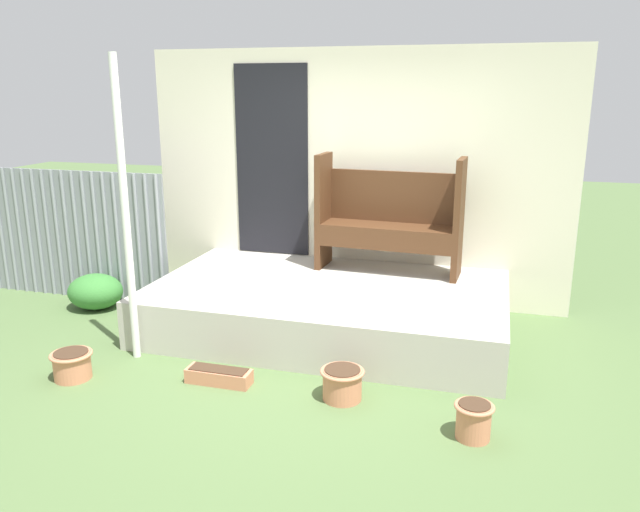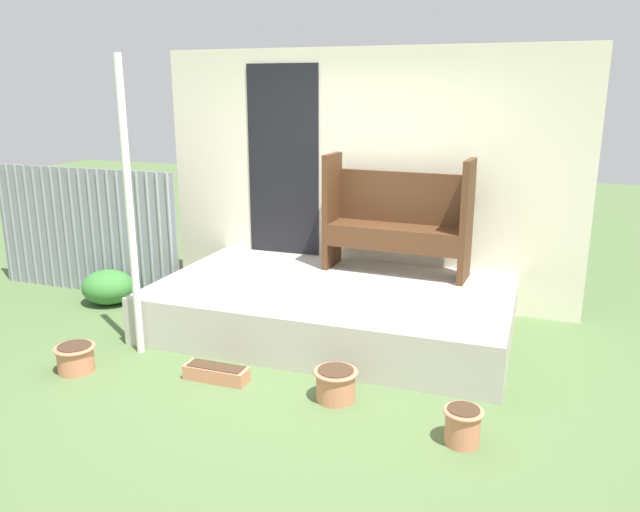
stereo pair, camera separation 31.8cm
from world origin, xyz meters
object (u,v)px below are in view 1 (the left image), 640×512
at_px(flower_pot_left, 72,364).
at_px(flower_pot_middle, 342,383).
at_px(bench, 389,214).
at_px(flower_pot_right, 474,419).
at_px(planter_box_rect, 219,376).
at_px(support_post, 125,214).
at_px(shrub_by_fence, 95,291).

height_order(flower_pot_left, flower_pot_middle, flower_pot_middle).
bearing_deg(flower_pot_middle, flower_pot_left, -173.08).
bearing_deg(flower_pot_middle, bench, 90.33).
height_order(bench, flower_pot_right, bench).
height_order(flower_pot_middle, planter_box_rect, flower_pot_middle).
distance_m(support_post, bench, 2.50).
height_order(support_post, planter_box_rect, support_post).
bearing_deg(flower_pot_right, flower_pot_middle, 163.48).
bearing_deg(flower_pot_right, planter_box_rect, 172.18).
relative_size(support_post, flower_pot_middle, 7.56).
relative_size(support_post, shrub_by_fence, 4.37).
bearing_deg(planter_box_rect, flower_pot_middle, 0.98).
xyz_separation_m(bench, shrub_by_fence, (-2.91, -0.72, -0.83)).
height_order(support_post, flower_pot_right, support_post).
bearing_deg(planter_box_rect, flower_pot_right, -7.82).
bearing_deg(bench, support_post, -134.81).
relative_size(flower_pot_middle, shrub_by_fence, 0.58).
bearing_deg(flower_pot_left, flower_pot_middle, 6.92).
xyz_separation_m(flower_pot_left, shrub_by_fence, (-0.81, 1.45, 0.06)).
xyz_separation_m(support_post, planter_box_rect, (0.88, -0.27, -1.17)).
xyz_separation_m(flower_pot_left, flower_pot_right, (3.05, -0.02, 0.01)).
relative_size(planter_box_rect, shrub_by_fence, 0.90).
relative_size(bench, planter_box_rect, 2.78).
height_order(support_post, shrub_by_fence, support_post).
bearing_deg(flower_pot_middle, support_post, 172.38).
bearing_deg(flower_pot_right, flower_pot_left, 179.55).
bearing_deg(shrub_by_fence, support_post, -41.79).
distance_m(flower_pot_right, shrub_by_fence, 4.13).
relative_size(flower_pot_middle, planter_box_rect, 0.64).
relative_size(support_post, flower_pot_left, 7.59).
height_order(flower_pot_left, planter_box_rect, flower_pot_left).
bearing_deg(flower_pot_middle, shrub_by_fence, 157.70).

